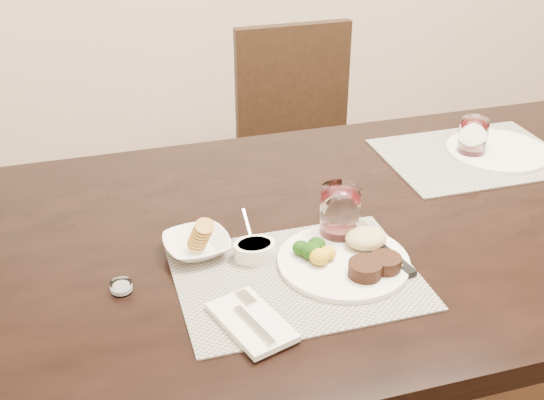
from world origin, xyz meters
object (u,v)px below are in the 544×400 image
object	(u,v)px
dinner_plate	(350,258)
far_plate	(498,151)
cracker_bowl	(197,245)
chair_far	(301,142)
steak_knife	(389,253)
wine_glass_near	(340,216)

from	to	relation	value
dinner_plate	far_plate	size ratio (longest dim) A/B	0.99
dinner_plate	cracker_bowl	distance (m)	0.31
chair_far	cracker_bowl	world-z (taller)	chair_far
chair_far	far_plate	distance (m)	0.83
steak_knife	wine_glass_near	bearing A→B (deg)	116.00
dinner_plate	far_plate	bearing A→B (deg)	23.16
chair_far	cracker_bowl	distance (m)	1.14
dinner_plate	chair_far	bearing A→B (deg)	66.53
chair_far	wine_glass_near	world-z (taller)	chair_far
dinner_plate	cracker_bowl	bearing A→B (deg)	146.31
cracker_bowl	far_plate	size ratio (longest dim) A/B	0.55
steak_knife	cracker_bowl	xyz separation A→B (m)	(-0.37, 0.12, 0.01)
steak_knife	far_plate	bearing A→B (deg)	25.62
dinner_plate	cracker_bowl	size ratio (longest dim) A/B	1.81
dinner_plate	steak_knife	bearing A→B (deg)	-6.51
cracker_bowl	wine_glass_near	bearing A→B (deg)	-5.33
dinner_plate	far_plate	world-z (taller)	dinner_plate
chair_far	far_plate	bearing A→B (deg)	-68.10
chair_far	steak_knife	bearing A→B (deg)	-99.70
dinner_plate	steak_knife	distance (m)	0.09
chair_far	steak_knife	distance (m)	1.13
steak_knife	dinner_plate	bearing A→B (deg)	171.82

